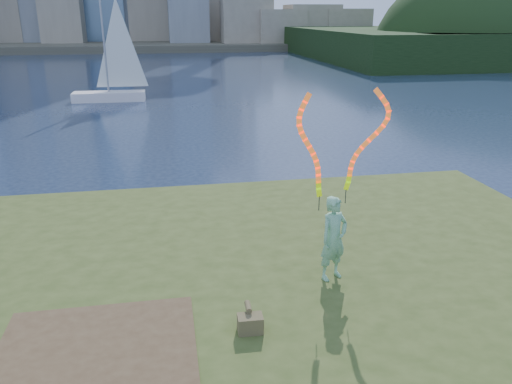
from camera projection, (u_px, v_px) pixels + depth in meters
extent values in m
plane|color=#18243C|center=(214.00, 286.00, 11.52)|extent=(320.00, 320.00, 0.00)
cube|color=#354418|center=(228.00, 348.00, 9.15)|extent=(20.00, 18.00, 0.30)
cube|color=#354418|center=(226.00, 327.00, 9.34)|extent=(17.00, 15.00, 0.30)
cube|color=#354418|center=(224.00, 310.00, 9.45)|extent=(14.00, 12.00, 0.30)
cube|color=#47331E|center=(95.00, 356.00, 7.91)|extent=(3.20, 3.00, 0.02)
cube|color=#4B4637|center=(167.00, 43.00, 99.39)|extent=(320.00, 40.00, 1.20)
imported|color=#15753A|center=(334.00, 238.00, 10.01)|extent=(0.76, 0.65, 1.77)
cylinder|color=black|center=(319.00, 203.00, 9.66)|extent=(0.02, 0.02, 0.30)
cylinder|color=black|center=(346.00, 196.00, 10.04)|extent=(0.02, 0.02, 0.30)
cube|color=brown|center=(250.00, 324.00, 8.49)|extent=(0.44, 0.30, 0.31)
cylinder|color=brown|center=(248.00, 307.00, 8.61)|extent=(0.11, 0.29, 0.10)
cube|color=white|center=(109.00, 97.00, 36.17)|extent=(5.10, 1.69, 0.71)
cylinder|color=gray|center=(104.00, 40.00, 34.84)|extent=(0.14, 0.14, 7.73)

